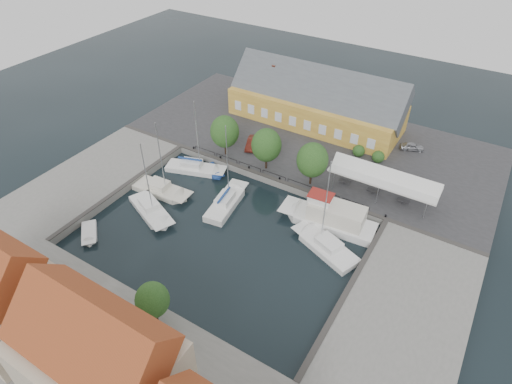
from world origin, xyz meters
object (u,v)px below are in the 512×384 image
(tent_canopy, at_px, (384,179))
(car_silver, at_px, (412,147))
(car_red, at_px, (252,143))
(west_boat_c, at_px, (151,211))
(east_boat_a, at_px, (326,247))
(west_boat_a, at_px, (195,169))
(trawler, at_px, (331,219))
(center_sailboat, at_px, (226,203))
(launch_sw, at_px, (90,234))
(launch_nw, at_px, (214,172))
(warehouse, at_px, (314,101))
(west_boat_b, at_px, (161,191))

(tent_canopy, bearing_deg, car_silver, 88.31)
(car_red, distance_m, west_boat_c, 19.27)
(car_red, relative_size, east_boat_a, 0.33)
(west_boat_a, bearing_deg, car_silver, 38.58)
(trawler, height_order, west_boat_c, west_boat_c)
(car_red, height_order, center_sailboat, center_sailboat)
(launch_sw, bearing_deg, center_sailboat, 50.20)
(tent_canopy, distance_m, east_boat_a, 12.51)
(center_sailboat, height_order, launch_nw, center_sailboat)
(tent_canopy, distance_m, launch_sw, 37.36)
(center_sailboat, xyz_separation_m, launch_nw, (-5.83, 5.18, -0.27))
(center_sailboat, xyz_separation_m, west_boat_a, (-8.49, 4.13, -0.09))
(warehouse, distance_m, car_silver, 17.23)
(car_red, xyz_separation_m, east_boat_a, (18.33, -13.08, -1.42))
(car_silver, xyz_separation_m, center_sailboat, (-17.21, -24.64, -1.24))
(launch_sw, bearing_deg, west_boat_c, 63.08)
(car_silver, height_order, east_boat_a, east_boat_a)
(warehouse, distance_m, east_boat_a, 29.62)
(launch_nw, bearing_deg, car_red, 75.48)
(trawler, distance_m, launch_nw, 19.09)
(east_boat_a, distance_m, launch_sw, 28.53)
(trawler, bearing_deg, car_red, 152.40)
(warehouse, xyz_separation_m, west_boat_b, (-9.40, -27.54, -4.17))
(car_silver, bearing_deg, west_boat_b, 111.71)
(car_silver, distance_m, west_boat_b, 37.74)
(trawler, height_order, east_boat_a, east_boat_a)
(trawler, distance_m, west_boat_b, 23.17)
(car_red, distance_m, launch_sw, 26.93)
(east_boat_a, distance_m, launch_nw, 21.03)
(west_boat_a, bearing_deg, west_boat_c, -84.40)
(trawler, xyz_separation_m, launch_nw, (-19.01, 1.44, -0.93))
(car_silver, height_order, trawler, trawler)
(center_sailboat, height_order, east_boat_a, east_boat_a)
(east_boat_a, xyz_separation_m, west_boat_c, (-21.91, -5.80, -0.00))
(car_red, xyz_separation_m, trawler, (17.07, -8.92, -0.67))
(tent_canopy, xyz_separation_m, west_boat_c, (-24.30, -17.59, -3.42))
(tent_canopy, height_order, launch_sw, tent_canopy)
(car_silver, bearing_deg, west_boat_c, 117.45)
(west_boat_a, xyz_separation_m, west_boat_c, (1.02, -10.36, -0.01))
(car_silver, bearing_deg, tent_canopy, 154.41)
(east_boat_a, relative_size, west_boat_b, 1.08)
(warehouse, relative_size, east_boat_a, 2.28)
(warehouse, distance_m, west_boat_c, 32.65)
(car_red, relative_size, west_boat_c, 0.36)
(center_sailboat, bearing_deg, east_boat_a, -1.67)
(tent_canopy, bearing_deg, east_boat_a, -101.42)
(center_sailboat, distance_m, launch_nw, 7.80)
(west_boat_a, distance_m, launch_sw, 17.57)
(car_red, bearing_deg, west_boat_a, -137.85)
(east_boat_a, bearing_deg, west_boat_b, -175.41)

